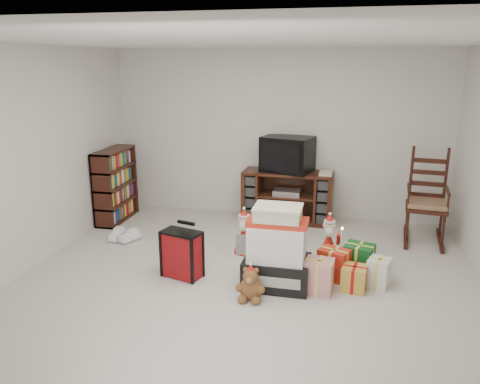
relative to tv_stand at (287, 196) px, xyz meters
name	(u,v)px	position (x,y,z in m)	size (l,w,h in m)	color
room	(246,172)	(-0.19, -2.23, 0.87)	(5.01, 5.01, 2.51)	beige
tv_stand	(287,196)	(0.00, 0.00, 0.00)	(1.33, 0.52, 0.75)	#3F1B12
bookshelf	(116,186)	(-2.51, -0.49, 0.14)	(0.29, 0.88, 1.08)	#3B1610
rocking_chair	(425,208)	(1.87, -0.39, 0.06)	(0.61, 0.90, 1.28)	#3B1610
gift_pile	(277,252)	(0.13, -2.15, 0.00)	(0.70, 0.51, 0.86)	black
red_suitcase	(182,254)	(-0.91, -2.16, -0.11)	(0.45, 0.32, 0.63)	maroon
stocking	(271,249)	(0.04, -1.96, -0.05)	(0.31, 0.13, 0.66)	#0D7D10
teddy_bear	(251,286)	(-0.08, -2.51, -0.23)	(0.23, 0.20, 0.34)	brown
santa_figurine	(328,244)	(0.65, -1.42, -0.14)	(0.29, 0.28, 0.60)	#B61D13
mrs_claus_figurine	(244,238)	(-0.36, -1.45, -0.14)	(0.30, 0.28, 0.61)	#B61D13
sneaker_pair	(123,237)	(-2.04, -1.29, -0.32)	(0.38, 0.33, 0.11)	white
gift_cluster	(351,272)	(0.91, -1.96, -0.24)	(0.80, 0.91, 0.27)	red
crt_television	(287,154)	(-0.02, 0.02, 0.63)	(0.81, 0.68, 0.51)	black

